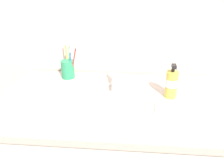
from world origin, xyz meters
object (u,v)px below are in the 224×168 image
at_px(faucet, 115,76).
at_px(toothbrush_blue, 70,61).
at_px(toothbrush_red, 74,59).
at_px(toothbrush_green, 69,58).
at_px(soap_dispenser, 172,83).
at_px(toothbrush_yellow, 67,56).
at_px(toothbrush_cup, 68,69).

height_order(faucet, toothbrush_blue, toothbrush_blue).
bearing_deg(toothbrush_red, toothbrush_blue, 161.94).
distance_m(toothbrush_red, toothbrush_green, 0.03).
xyz_separation_m(toothbrush_blue, soap_dispenser, (0.53, -0.18, -0.03)).
bearing_deg(faucet, toothbrush_blue, 163.68).
relative_size(toothbrush_green, toothbrush_blue, 1.20).
height_order(toothbrush_red, toothbrush_blue, toothbrush_red).
relative_size(toothbrush_red, toothbrush_yellow, 1.01).
relative_size(toothbrush_yellow, soap_dispenser, 1.17).
bearing_deg(soap_dispenser, toothbrush_green, 161.45).
bearing_deg(toothbrush_cup, faucet, -16.56).
distance_m(toothbrush_yellow, toothbrush_green, 0.04).
relative_size(toothbrush_cup, toothbrush_red, 0.50).
bearing_deg(toothbrush_yellow, toothbrush_cup, -73.43).
distance_m(toothbrush_green, toothbrush_blue, 0.02).
relative_size(toothbrush_yellow, toothbrush_green, 0.96).
xyz_separation_m(toothbrush_cup, soap_dispenser, (0.55, -0.19, 0.02)).
relative_size(toothbrush_cup, toothbrush_green, 0.49).
distance_m(toothbrush_yellow, toothbrush_blue, 0.05).
relative_size(toothbrush_red, toothbrush_blue, 1.17).
bearing_deg(toothbrush_yellow, faucet, -21.48).
bearing_deg(toothbrush_yellow, toothbrush_red, -40.44).
bearing_deg(toothbrush_red, toothbrush_yellow, 139.56).
xyz_separation_m(toothbrush_yellow, soap_dispenser, (0.56, -0.22, -0.05)).
bearing_deg(toothbrush_green, toothbrush_cup, 158.49).
xyz_separation_m(toothbrush_yellow, toothbrush_blue, (0.03, -0.04, -0.01)).
bearing_deg(toothbrush_red, toothbrush_green, 163.01).
height_order(toothbrush_yellow, toothbrush_blue, toothbrush_yellow).
distance_m(faucet, toothbrush_blue, 0.27).
height_order(toothbrush_red, toothbrush_yellow, toothbrush_red).
bearing_deg(faucet, toothbrush_green, 163.77).
distance_m(faucet, toothbrush_green, 0.28).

